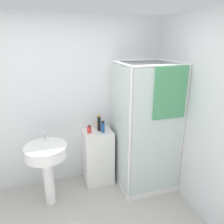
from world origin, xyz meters
The scene contains 8 objects.
wall_back centered at (0.00, 1.70, 1.25)m, with size 6.40×0.06×2.50m, color silver.
shower_enclosure centered at (1.22, 1.18, 0.56)m, with size 0.81×0.84×1.88m.
vanity_cabinet centered at (0.59, 1.48, 0.43)m, with size 0.43×0.40×0.86m.
sink centered at (-0.16, 1.17, 0.69)m, with size 0.54×0.54×1.01m.
soap_dispenser centered at (0.46, 1.45, 0.91)m, with size 0.06×0.07×0.13m.
shampoo_bottle_tall_black centered at (0.62, 1.49, 0.98)m, with size 0.05×0.05×0.25m.
shampoo_bottle_blue centered at (0.66, 1.41, 0.94)m, with size 0.05×0.05×0.18m.
lotion_bottle_white centered at (0.61, 1.58, 0.92)m, with size 0.06×0.06×0.16m.
Camera 1 is at (-0.08, -1.46, 2.16)m, focal length 35.00 mm.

